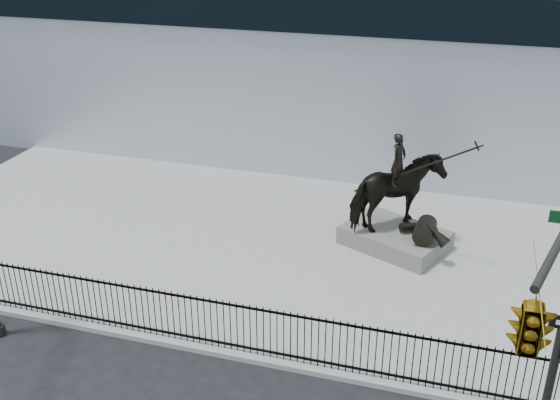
# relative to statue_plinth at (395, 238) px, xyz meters

# --- Properties ---
(ground) EXTENTS (120.00, 120.00, 0.00)m
(ground) POSITION_rel_statue_plinth_xyz_m (-2.79, -8.13, -0.46)
(ground) COLOR black
(ground) RESTS_ON ground
(plaza) EXTENTS (30.00, 12.00, 0.15)m
(plaza) POSITION_rel_statue_plinth_xyz_m (-2.79, -1.13, -0.38)
(plaza) COLOR gray
(plaza) RESTS_ON ground
(building) EXTENTS (44.00, 14.00, 9.00)m
(building) POSITION_rel_statue_plinth_xyz_m (-2.79, 11.87, 4.04)
(building) COLOR silver
(building) RESTS_ON ground
(picket_fence) EXTENTS (22.10, 0.10, 1.50)m
(picket_fence) POSITION_rel_statue_plinth_xyz_m (-2.79, -6.88, 0.45)
(picket_fence) COLOR black
(picket_fence) RESTS_ON plaza
(statue_plinth) EXTENTS (3.91, 3.38, 0.62)m
(statue_plinth) POSITION_rel_statue_plinth_xyz_m (0.00, 0.00, 0.00)
(statue_plinth) COLOR #605E58
(statue_plinth) RESTS_ON plaza
(equestrian_statue) EXTENTS (3.88, 3.27, 3.56)m
(equestrian_statue) POSITION_rel_statue_plinth_xyz_m (0.06, -0.03, 1.60)
(equestrian_statue) COLOR black
(equestrian_statue) RESTS_ON statue_plinth
(traffic_signal_right) EXTENTS (2.17, 6.86, 7.00)m
(traffic_signal_right) POSITION_rel_statue_plinth_xyz_m (3.67, -10.13, 4.39)
(traffic_signal_right) COLOR black
(traffic_signal_right) RESTS_ON ground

